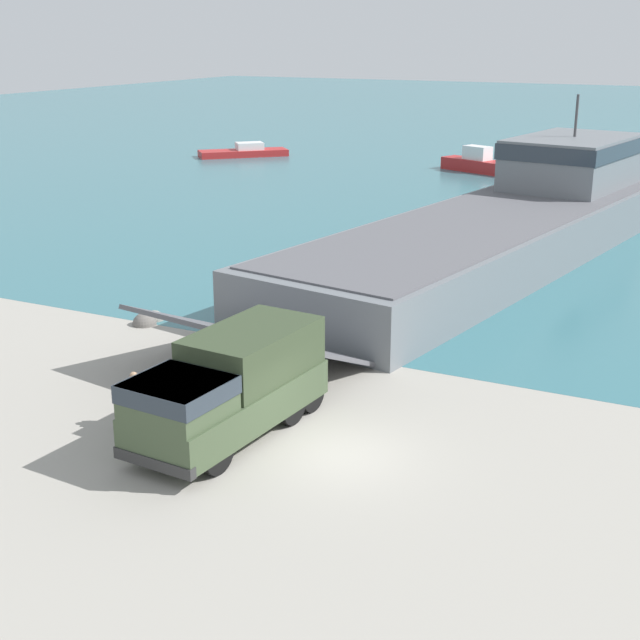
{
  "coord_description": "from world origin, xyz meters",
  "views": [
    {
      "loc": [
        9.58,
        -20.28,
        11.21
      ],
      "look_at": [
        -2.89,
        4.67,
        2.15
      ],
      "focal_mm": 50.0,
      "sensor_mm": 36.0,
      "label": 1
    }
  ],
  "objects": [
    {
      "name": "ground_plane",
      "position": [
        0.0,
        0.0,
        0.0
      ],
      "size": [
        240.0,
        240.0,
        0.0
      ],
      "primitive_type": "plane",
      "color": "#9E998E"
    },
    {
      "name": "landing_craft",
      "position": [
        -2.06,
        25.05,
        1.9
      ],
      "size": [
        13.43,
        37.81,
        7.76
      ],
      "rotation": [
        0.0,
        0.0,
        -0.16
      ],
      "color": "slate",
      "rests_on": "ground_plane"
    },
    {
      "name": "military_truck",
      "position": [
        -3.34,
        -0.25,
        1.54
      ],
      "size": [
        3.1,
        7.03,
        2.92
      ],
      "rotation": [
        0.0,
        0.0,
        -1.65
      ],
      "color": "#3D4C33",
      "rests_on": "ground_plane"
    },
    {
      "name": "soldier_on_ramp",
      "position": [
        -6.17,
        -1.0,
        1.0
      ],
      "size": [
        0.44,
        0.5,
        1.72
      ],
      "rotation": [
        0.0,
        0.0,
        3.69
      ],
      "color": "#3D4C33",
      "rests_on": "ground_plane"
    },
    {
      "name": "moored_boat_a",
      "position": [
        -11.72,
        52.32,
        0.71
      ],
      "size": [
        7.61,
        4.49,
        2.13
      ],
      "rotation": [
        0.0,
        0.0,
        4.33
      ],
      "color": "#B22323",
      "rests_on": "ground_plane"
    },
    {
      "name": "moored_boat_b",
      "position": [
        -34.56,
        52.06,
        0.42
      ],
      "size": [
        7.69,
        7.43,
        1.27
      ],
      "rotation": [
        0.0,
        0.0,
        2.33
      ],
      "color": "#B22323",
      "rests_on": "ground_plane"
    },
    {
      "name": "mooring_bollard",
      "position": [
        -7.59,
        5.86,
        0.37
      ],
      "size": [
        0.26,
        0.26,
        0.69
      ],
      "color": "#333338",
      "rests_on": "ground_plane"
    },
    {
      "name": "shoreline_rock_a",
      "position": [
        -11.89,
        6.9,
        0.0
      ],
      "size": [
        0.97,
        0.97,
        0.97
      ],
      "primitive_type": "sphere",
      "color": "#66605B",
      "rests_on": "ground_plane"
    },
    {
      "name": "shoreline_rock_b",
      "position": [
        -11.91,
        7.58,
        0.0
      ],
      "size": [
        0.79,
        0.79,
        0.79
      ],
      "primitive_type": "sphere",
      "color": "gray",
      "rests_on": "ground_plane"
    }
  ]
}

